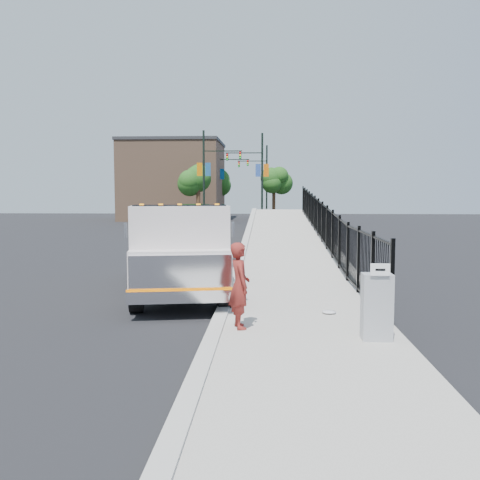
{
  "coord_description": "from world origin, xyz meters",
  "views": [
    {
      "loc": [
        1.06,
        -12.75,
        2.88
      ],
      "look_at": [
        0.28,
        2.0,
        1.56
      ],
      "focal_mm": 40.0,
      "sensor_mm": 36.0,
      "label": 1
    }
  ],
  "objects": [
    {
      "name": "ramp",
      "position": [
        2.12,
        16.0,
        0.0
      ],
      "size": [
        3.95,
        24.06,
        3.19
      ],
      "primitive_type": "cube",
      "rotation": [
        0.06,
        0.0,
        0.0
      ],
      "color": "#9E998E",
      "rests_on": "ground"
    },
    {
      "name": "worker",
      "position": [
        0.49,
        -2.05,
        1.0
      ],
      "size": [
        0.59,
        0.73,
        1.76
      ],
      "primitive_type": "imported",
      "rotation": [
        0.0,
        0.0,
        1.86
      ],
      "color": "maroon",
      "rests_on": "sidewalk"
    },
    {
      "name": "sidewalk",
      "position": [
        1.93,
        -2.0,
        0.06
      ],
      "size": [
        3.55,
        12.0,
        0.12
      ],
      "primitive_type": "cube",
      "color": "#9E998E",
      "rests_on": "ground"
    },
    {
      "name": "iron_fence",
      "position": [
        3.55,
        12.0,
        0.9
      ],
      "size": [
        0.1,
        28.0,
        1.8
      ],
      "primitive_type": "cube",
      "color": "black",
      "rests_on": "ground"
    },
    {
      "name": "utility_cabinet",
      "position": [
        3.1,
        -2.78,
        0.75
      ],
      "size": [
        0.55,
        0.4,
        1.25
      ],
      "primitive_type": "cube",
      "color": "gray",
      "rests_on": "sidewalk"
    },
    {
      "name": "light_pole_3",
      "position": [
        0.56,
        46.05,
        4.36
      ],
      "size": [
        3.78,
        0.22,
        8.0
      ],
      "color": "black",
      "rests_on": "ground"
    },
    {
      "name": "light_pole_1",
      "position": [
        0.2,
        33.98,
        4.36
      ],
      "size": [
        3.78,
        0.22,
        8.0
      ],
      "color": "black",
      "rests_on": "ground"
    },
    {
      "name": "debris",
      "position": [
        2.46,
        -0.65,
        0.16
      ],
      "size": [
        0.32,
        0.32,
        0.08
      ],
      "primitive_type": "ellipsoid",
      "color": "silver",
      "rests_on": "sidewalk"
    },
    {
      "name": "light_pole_0",
      "position": [
        -4.02,
        31.78,
        4.36
      ],
      "size": [
        3.77,
        0.22,
        8.0
      ],
      "color": "black",
      "rests_on": "ground"
    },
    {
      "name": "light_pole_2",
      "position": [
        -3.84,
        43.24,
        4.36
      ],
      "size": [
        3.77,
        0.22,
        8.0
      ],
      "color": "black",
      "rests_on": "ground"
    },
    {
      "name": "tree_1",
      "position": [
        1.61,
        41.89,
        3.9
      ],
      "size": [
        2.12,
        2.12,
        5.06
      ],
      "color": "#382314",
      "rests_on": "ground"
    },
    {
      "name": "curb",
      "position": [
        0.0,
        -2.0,
        0.08
      ],
      "size": [
        0.3,
        12.0,
        0.16
      ],
      "primitive_type": "cube",
      "color": "#ADAAA3",
      "rests_on": "ground"
    },
    {
      "name": "tree_2",
      "position": [
        -4.65,
        47.51,
        3.95
      ],
      "size": [
        2.77,
        2.77,
        5.39
      ],
      "color": "#382314",
      "rests_on": "ground"
    },
    {
      "name": "truck",
      "position": [
        -1.5,
        2.54,
        1.47
      ],
      "size": [
        3.67,
        7.92,
        2.61
      ],
      "rotation": [
        0.0,
        0.0,
        0.17
      ],
      "color": "black",
      "rests_on": "ground"
    },
    {
      "name": "building",
      "position": [
        -9.0,
        44.0,
        4.0
      ],
      "size": [
        10.0,
        10.0,
        8.0
      ],
      "primitive_type": "cube",
      "color": "#8C664C",
      "rests_on": "ground"
    },
    {
      "name": "ground",
      "position": [
        0.0,
        0.0,
        0.0
      ],
      "size": [
        120.0,
        120.0,
        0.0
      ],
      "primitive_type": "plane",
      "color": "black",
      "rests_on": "ground"
    },
    {
      "name": "tree_0",
      "position": [
        -5.3,
        35.55,
        3.94
      ],
      "size": [
        2.51,
        2.51,
        5.26
      ],
      "color": "#382314",
      "rests_on": "ground"
    },
    {
      "name": "arrow_sign",
      "position": [
        3.1,
        -3.0,
        1.48
      ],
      "size": [
        0.35,
        0.04,
        0.22
      ],
      "primitive_type": "cube",
      "color": "white",
      "rests_on": "utility_cabinet"
    }
  ]
}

